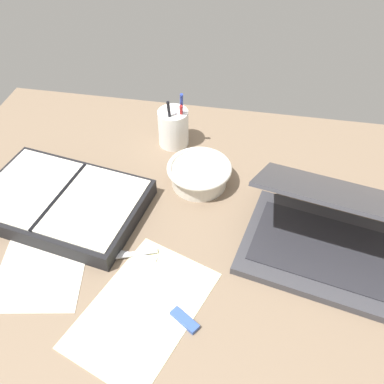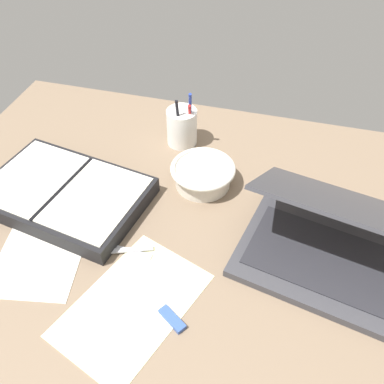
{
  "view_description": "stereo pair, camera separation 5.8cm",
  "coord_description": "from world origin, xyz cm",
  "px_view_note": "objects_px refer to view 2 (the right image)",
  "views": [
    {
      "loc": [
        8.53,
        -61.41,
        75.22
      ],
      "look_at": [
        -3.57,
        5.19,
        9.0
      ],
      "focal_mm": 40.0,
      "sensor_mm": 36.0,
      "label": 1
    },
    {
      "loc": [
        14.17,
        -60.14,
        75.22
      ],
      "look_at": [
        -3.57,
        5.19,
        9.0
      ],
      "focal_mm": 40.0,
      "sensor_mm": 36.0,
      "label": 2
    }
  ],
  "objects_px": {
    "laptop": "(331,241)",
    "pen_cup": "(182,127)",
    "bowl": "(203,174)",
    "planner": "(65,194)",
    "scissors": "(106,249)"
  },
  "relations": [
    {
      "from": "laptop",
      "to": "planner",
      "type": "relative_size",
      "value": 0.98
    },
    {
      "from": "planner",
      "to": "scissors",
      "type": "xyz_separation_m",
      "value": [
        0.15,
        -0.11,
        -0.02
      ]
    },
    {
      "from": "laptop",
      "to": "bowl",
      "type": "xyz_separation_m",
      "value": [
        -0.31,
        0.15,
        -0.02
      ]
    },
    {
      "from": "bowl",
      "to": "planner",
      "type": "distance_m",
      "value": 0.33
    },
    {
      "from": "bowl",
      "to": "scissors",
      "type": "relative_size",
      "value": 1.12
    },
    {
      "from": "planner",
      "to": "scissors",
      "type": "distance_m",
      "value": 0.19
    },
    {
      "from": "pen_cup",
      "to": "planner",
      "type": "relative_size",
      "value": 0.41
    },
    {
      "from": "planner",
      "to": "pen_cup",
      "type": "bearing_deg",
      "value": 64.77
    },
    {
      "from": "scissors",
      "to": "bowl",
      "type": "bearing_deg",
      "value": 50.68
    },
    {
      "from": "laptop",
      "to": "bowl",
      "type": "distance_m",
      "value": 0.34
    },
    {
      "from": "laptop",
      "to": "pen_cup",
      "type": "distance_m",
      "value": 0.5
    },
    {
      "from": "pen_cup",
      "to": "scissors",
      "type": "distance_m",
      "value": 0.41
    },
    {
      "from": "bowl",
      "to": "pen_cup",
      "type": "relative_size",
      "value": 0.96
    },
    {
      "from": "bowl",
      "to": "scissors",
      "type": "height_order",
      "value": "bowl"
    },
    {
      "from": "scissors",
      "to": "laptop",
      "type": "bearing_deg",
      "value": 4.16
    }
  ]
}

